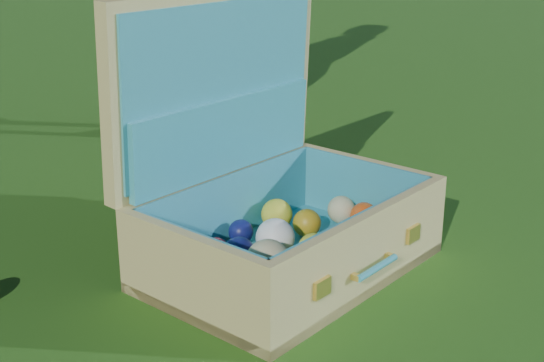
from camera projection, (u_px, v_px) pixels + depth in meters
The scene contains 2 objects.
ground at pixel (258, 246), 1.85m from camera, with size 60.00×60.00×0.00m, color #215114.
suitcase at pixel (265, 192), 1.71m from camera, with size 0.75×0.65×0.61m.
Camera 1 is at (-0.80, -1.48, 0.77)m, focal length 50.00 mm.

